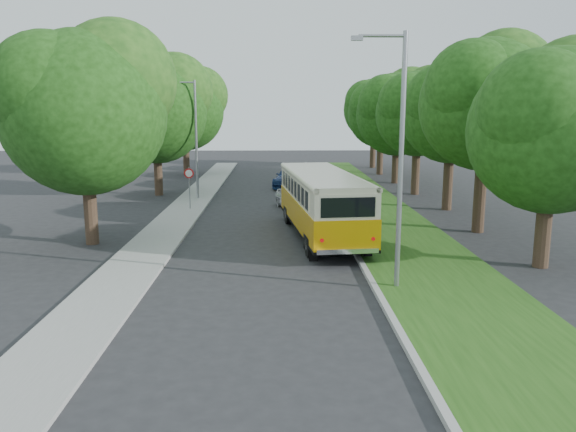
{
  "coord_description": "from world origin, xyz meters",
  "views": [
    {
      "loc": [
        0.45,
        -19.74,
        5.71
      ],
      "look_at": [
        0.91,
        2.36,
        1.5
      ],
      "focal_mm": 35.0,
      "sensor_mm": 36.0,
      "label": 1
    }
  ],
  "objects_px": {
    "car_silver": "(295,198)",
    "vintage_bus": "(322,205)",
    "car_white": "(305,187)",
    "lamppost_far": "(195,135)",
    "car_grey": "(310,177)",
    "lamppost_near": "(398,154)",
    "car_blue": "(291,177)"
  },
  "relations": [
    {
      "from": "lamppost_near",
      "to": "lamppost_far",
      "type": "distance_m",
      "value": 20.53
    },
    {
      "from": "lamppost_near",
      "to": "vintage_bus",
      "type": "xyz_separation_m",
      "value": [
        -1.72,
        7.47,
        -2.87
      ]
    },
    {
      "from": "lamppost_far",
      "to": "vintage_bus",
      "type": "distance_m",
      "value": 13.42
    },
    {
      "from": "lamppost_far",
      "to": "car_white",
      "type": "xyz_separation_m",
      "value": [
        6.99,
        0.23,
        -3.37
      ]
    },
    {
      "from": "vintage_bus",
      "to": "car_silver",
      "type": "bearing_deg",
      "value": 91.27
    },
    {
      "from": "car_blue",
      "to": "car_grey",
      "type": "xyz_separation_m",
      "value": [
        1.44,
        1.16,
        -0.11
      ]
    },
    {
      "from": "lamppost_near",
      "to": "car_blue",
      "type": "relative_size",
      "value": 1.57
    },
    {
      "from": "lamppost_far",
      "to": "vintage_bus",
      "type": "height_order",
      "value": "lamppost_far"
    },
    {
      "from": "lamppost_far",
      "to": "car_grey",
      "type": "bearing_deg",
      "value": 42.16
    },
    {
      "from": "vintage_bus",
      "to": "car_silver",
      "type": "relative_size",
      "value": 2.54
    },
    {
      "from": "lamppost_near",
      "to": "car_white",
      "type": "distance_m",
      "value": 19.18
    },
    {
      "from": "lamppost_near",
      "to": "car_white",
      "type": "bearing_deg",
      "value": 95.85
    },
    {
      "from": "lamppost_near",
      "to": "car_blue",
      "type": "xyz_separation_m",
      "value": [
        -2.65,
        24.32,
        -3.63
      ]
    },
    {
      "from": "car_silver",
      "to": "car_grey",
      "type": "bearing_deg",
      "value": 67.39
    },
    {
      "from": "lamppost_near",
      "to": "car_grey",
      "type": "relative_size",
      "value": 1.76
    },
    {
      "from": "car_white",
      "to": "lamppost_near",
      "type": "bearing_deg",
      "value": -82.92
    },
    {
      "from": "car_grey",
      "to": "lamppost_near",
      "type": "bearing_deg",
      "value": -80.45
    },
    {
      "from": "car_grey",
      "to": "lamppost_far",
      "type": "bearing_deg",
      "value": -131.0
    },
    {
      "from": "car_silver",
      "to": "vintage_bus",
      "type": "bearing_deg",
      "value": -97.26
    },
    {
      "from": "vintage_bus",
      "to": "car_grey",
      "type": "height_order",
      "value": "vintage_bus"
    },
    {
      "from": "vintage_bus",
      "to": "car_grey",
      "type": "distance_m",
      "value": 18.03
    },
    {
      "from": "lamppost_far",
      "to": "car_white",
      "type": "distance_m",
      "value": 7.76
    },
    {
      "from": "lamppost_far",
      "to": "vintage_bus",
      "type": "bearing_deg",
      "value": -56.92
    },
    {
      "from": "car_white",
      "to": "car_blue",
      "type": "xyz_separation_m",
      "value": [
        -0.73,
        5.58,
        -0.01
      ]
    },
    {
      "from": "lamppost_near",
      "to": "car_silver",
      "type": "distance_m",
      "value": 15.52
    },
    {
      "from": "car_silver",
      "to": "car_white",
      "type": "height_order",
      "value": "car_white"
    },
    {
      "from": "car_white",
      "to": "car_blue",
      "type": "height_order",
      "value": "car_white"
    },
    {
      "from": "lamppost_far",
      "to": "car_white",
      "type": "bearing_deg",
      "value": 1.92
    },
    {
      "from": "lamppost_near",
      "to": "car_white",
      "type": "height_order",
      "value": "lamppost_near"
    },
    {
      "from": "car_silver",
      "to": "car_grey",
      "type": "distance_m",
      "value": 10.74
    },
    {
      "from": "car_silver",
      "to": "car_white",
      "type": "relative_size",
      "value": 0.88
    },
    {
      "from": "vintage_bus",
      "to": "car_white",
      "type": "height_order",
      "value": "vintage_bus"
    }
  ]
}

